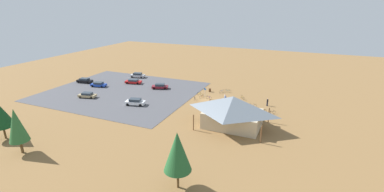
{
  "coord_description": "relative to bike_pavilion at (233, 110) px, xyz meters",
  "views": [
    {
      "loc": [
        -20.92,
        57.49,
        22.01
      ],
      "look_at": [
        2.66,
        2.33,
        1.2
      ],
      "focal_mm": 25.09,
      "sensor_mm": 36.0,
      "label": 1
    }
  ],
  "objects": [
    {
      "name": "ground",
      "position": [
        9.76,
        -12.17,
        -3.32
      ],
      "size": [
        160.0,
        160.0,
        0.0
      ],
      "primitive_type": "plane",
      "color": "olive",
      "rests_on": "ground"
    },
    {
      "name": "parking_lot_asphalt",
      "position": [
        32.13,
        -9.19,
        -3.3
      ],
      "size": [
        37.75,
        32.72,
        0.05
      ],
      "primitive_type": "cube",
      "color": "#4C4C51",
      "rests_on": "ground"
    },
    {
      "name": "bike_pavilion",
      "position": [
        0.0,
        0.0,
        0.0
      ],
      "size": [
        12.44,
        9.13,
        5.97
      ],
      "color": "#C6B28E",
      "rests_on": "ground"
    },
    {
      "name": "trash_bin",
      "position": [
        10.84,
        -18.02,
        -2.87
      ],
      "size": [
        0.6,
        0.6,
        0.9
      ],
      "primitive_type": "cylinder",
      "color": "brown",
      "rests_on": "ground"
    },
    {
      "name": "lot_sign",
      "position": [
        10.67,
        -14.01,
        -1.91
      ],
      "size": [
        0.56,
        0.08,
        2.2
      ],
      "color": "#99999E",
      "rests_on": "ground"
    },
    {
      "name": "pine_center",
      "position": [
        34.56,
        20.01,
        1.05
      ],
      "size": [
        3.9,
        3.9,
        6.47
      ],
      "color": "brown",
      "rests_on": "ground"
    },
    {
      "name": "pine_east",
      "position": [
        1.56,
        20.05,
        1.81
      ],
      "size": [
        3.47,
        3.47,
        7.72
      ],
      "color": "brown",
      "rests_on": "ground"
    },
    {
      "name": "pine_midwest",
      "position": [
        27.48,
        22.07,
        1.34
      ],
      "size": [
        2.88,
        2.88,
        7.33
      ],
      "color": "brown",
      "rests_on": "ground"
    },
    {
      "name": "bicycle_yellow_by_bin",
      "position": [
        1.61,
        -15.66,
        -2.95
      ],
      "size": [
        1.13,
        1.43,
        0.81
      ],
      "color": "black",
      "rests_on": "ground"
    },
    {
      "name": "bicycle_purple_near_sign",
      "position": [
        9.12,
        -12.53,
        -2.95
      ],
      "size": [
        1.63,
        0.55,
        0.81
      ],
      "color": "black",
      "rests_on": "ground"
    },
    {
      "name": "bicycle_green_trailside",
      "position": [
        -4.44,
        -8.79,
        -2.94
      ],
      "size": [
        1.09,
        1.36,
        0.83
      ],
      "color": "black",
      "rests_on": "ground"
    },
    {
      "name": "bicycle_blue_front_row",
      "position": [
        7.7,
        -18.42,
        -2.95
      ],
      "size": [
        0.79,
        1.55,
        0.82
      ],
      "color": "black",
      "rests_on": "ground"
    },
    {
      "name": "bicycle_teal_yard_right",
      "position": [
        6.23,
        -19.29,
        -2.93
      ],
      "size": [
        1.83,
        0.48,
        0.86
      ],
      "color": "black",
      "rests_on": "ground"
    },
    {
      "name": "bicycle_black_yard_left",
      "position": [
        -6.13,
        -9.09,
        -2.97
      ],
      "size": [
        1.42,
        0.98,
        0.8
      ],
      "color": "black",
      "rests_on": "ground"
    },
    {
      "name": "bicycle_white_lone_east",
      "position": [
        -1.64,
        -11.44,
        -2.95
      ],
      "size": [
        1.76,
        0.51,
        0.86
      ],
      "color": "black",
      "rests_on": "ground"
    },
    {
      "name": "bicycle_silver_edge_north",
      "position": [
        12.08,
        -10.7,
        -2.97
      ],
      "size": [
        0.82,
        1.54,
        0.79
      ],
      "color": "black",
      "rests_on": "ground"
    },
    {
      "name": "bicycle_orange_lone_west",
      "position": [
        11.0,
        -12.6,
        -2.97
      ],
      "size": [
        0.67,
        1.57,
        0.81
      ],
      "color": "black",
      "rests_on": "ground"
    },
    {
      "name": "bicycle_red_back_row",
      "position": [
        0.95,
        -12.05,
        -2.97
      ],
      "size": [
        0.48,
        1.66,
        0.76
      ],
      "color": "black",
      "rests_on": "ground"
    },
    {
      "name": "bicycle_yellow_edge_south",
      "position": [
        12.18,
        -14.23,
        -2.96
      ],
      "size": [
        1.72,
        0.52,
        0.84
      ],
      "color": "black",
      "rests_on": "ground"
    },
    {
      "name": "car_red_mid_lot",
      "position": [
        33.61,
        -16.35,
        -2.64
      ],
      "size": [
        4.92,
        2.7,
        1.24
      ],
      "color": "red",
      "rests_on": "parking_lot_asphalt"
    },
    {
      "name": "car_maroon_near_entry",
      "position": [
        24.11,
        -15.1,
        -2.58
      ],
      "size": [
        4.68,
        3.18,
        1.4
      ],
      "color": "maroon",
      "rests_on": "parking_lot_asphalt"
    },
    {
      "name": "car_black_inner_stall",
      "position": [
        47.08,
        -11.43,
        -2.58
      ],
      "size": [
        4.73,
        2.32,
        1.4
      ],
      "color": "black",
      "rests_on": "parking_lot_asphalt"
    },
    {
      "name": "car_tan_aisle_side",
      "position": [
        36.94,
        -1.73,
        -2.63
      ],
      "size": [
        4.54,
        2.66,
        1.29
      ],
      "color": "tan",
      "rests_on": "parking_lot_asphalt"
    },
    {
      "name": "car_white_back_corner",
      "position": [
        23.19,
        -2.13,
        -2.54
      ],
      "size": [
        4.75,
        2.88,
        1.5
      ],
      "color": "white",
      "rests_on": "parking_lot_asphalt"
    },
    {
      "name": "car_blue_far_end",
      "position": [
        40.74,
        -10.02,
        -2.62
      ],
      "size": [
        4.51,
        2.48,
        1.32
      ],
      "color": "#1E42B2",
      "rests_on": "parking_lot_asphalt"
    },
    {
      "name": "car_silver_front_row",
      "position": [
        36.29,
        -22.51,
        -2.54
      ],
      "size": [
        4.73,
        2.73,
        1.49
      ],
      "color": "#BCBCC1",
      "rests_on": "parking_lot_asphalt"
    },
    {
      "name": "visitor_near_lot",
      "position": [
        5.23,
        -12.83,
        -2.41
      ],
      "size": [
        0.36,
        0.36,
        1.75
      ],
      "color": "#2D3347",
      "rests_on": "ground"
    },
    {
      "name": "visitor_at_bikes",
      "position": [
        -4.55,
        -13.46,
        -2.39
      ],
      "size": [
        0.36,
        0.36,
        1.78
      ],
      "color": "#2D3347",
      "rests_on": "ground"
    },
    {
      "name": "visitor_by_pavilion",
      "position": [
        4.74,
        -11.75,
        -2.41
      ],
      "size": [
        0.36,
        0.38,
        1.74
      ],
      "color": "#2D3347",
      "rests_on": "ground"
    }
  ]
}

